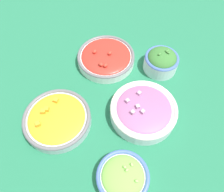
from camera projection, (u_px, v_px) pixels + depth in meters
name	position (u px, v px, depth m)	size (l,w,h in m)	color
ground_plane	(112.00, 101.00, 0.74)	(3.00, 3.00, 0.00)	#23704C
bowl_squash	(57.00, 119.00, 0.68)	(0.21, 0.21, 0.05)	#B2C1CC
bowl_broccoli	(161.00, 61.00, 0.79)	(0.12, 0.12, 0.09)	silver
bowl_cherry_tomatoes	(106.00, 57.00, 0.82)	(0.21, 0.21, 0.06)	white
bowl_red_onion	(143.00, 111.00, 0.69)	(0.21, 0.21, 0.06)	silver
bowl_lettuce	(123.00, 177.00, 0.59)	(0.14, 0.14, 0.06)	white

